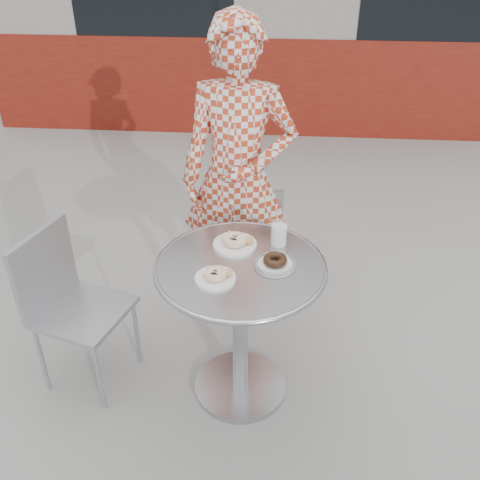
# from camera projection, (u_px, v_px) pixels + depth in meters

# --- Properties ---
(ground) EXTENTS (60.00, 60.00, 0.00)m
(ground) POSITION_uv_depth(u_px,v_px,m) (250.00, 389.00, 2.79)
(ground) COLOR #A4A19C
(ground) RESTS_ON ground
(bistro_table) EXTENTS (0.78, 0.78, 0.79)m
(bistro_table) POSITION_uv_depth(u_px,v_px,m) (240.00, 299.00, 2.48)
(bistro_table) COLOR silver
(bistro_table) RESTS_ON ground
(chair_far) EXTENTS (0.39, 0.40, 0.79)m
(chair_far) POSITION_uv_depth(u_px,v_px,m) (250.00, 255.00, 3.41)
(chair_far) COLOR #A6A9AE
(chair_far) RESTS_ON ground
(chair_left) EXTENTS (0.51, 0.51, 0.85)m
(chair_left) POSITION_uv_depth(u_px,v_px,m) (87.00, 337.00, 2.74)
(chair_left) COLOR #A6A9AE
(chair_left) RESTS_ON ground
(seated_person) EXTENTS (0.67, 0.47, 1.73)m
(seated_person) POSITION_uv_depth(u_px,v_px,m) (238.00, 179.00, 2.92)
(seated_person) COLOR #B0341B
(seated_person) RESTS_ON ground
(plate_far) EXTENTS (0.21, 0.21, 0.05)m
(plate_far) POSITION_uv_depth(u_px,v_px,m) (236.00, 242.00, 2.49)
(plate_far) COLOR white
(plate_far) RESTS_ON bistro_table
(plate_near) EXTENTS (0.18, 0.18, 0.05)m
(plate_near) POSITION_uv_depth(u_px,v_px,m) (216.00, 276.00, 2.27)
(plate_near) COLOR white
(plate_near) RESTS_ON bistro_table
(plate_checker) EXTENTS (0.19, 0.19, 0.05)m
(plate_checker) POSITION_uv_depth(u_px,v_px,m) (275.00, 263.00, 2.36)
(plate_checker) COLOR white
(plate_checker) RESTS_ON bistro_table
(milk_cup) EXTENTS (0.08, 0.08, 0.12)m
(milk_cup) POSITION_uv_depth(u_px,v_px,m) (279.00, 234.00, 2.48)
(milk_cup) COLOR white
(milk_cup) RESTS_ON bistro_table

